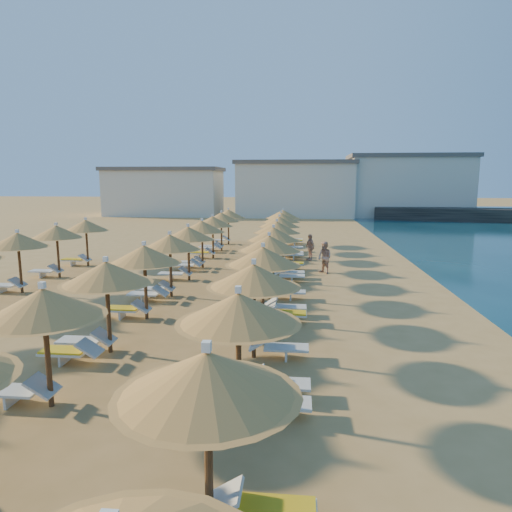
# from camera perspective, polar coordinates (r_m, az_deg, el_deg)

# --- Properties ---
(ground) EXTENTS (220.00, 220.00, 0.00)m
(ground) POSITION_cam_1_polar(r_m,az_deg,el_deg) (18.19, -5.27, -6.07)
(ground) COLOR tan
(ground) RESTS_ON ground
(jetty) EXTENTS (30.21, 9.66, 1.50)m
(jetty) POSITION_cam_1_polar(r_m,az_deg,el_deg) (60.58, 28.99, 4.45)
(jetty) COLOR black
(jetty) RESTS_ON ground
(hotel_blocks) EXTENTS (48.24, 9.48, 8.10)m
(hotel_blocks) POSITION_cam_1_polar(r_m,az_deg,el_deg) (61.95, 5.07, 8.43)
(hotel_blocks) COLOR beige
(hotel_blocks) RESTS_ON ground
(parasol_row_east) EXTENTS (2.58, 34.23, 2.78)m
(parasol_row_east) POSITION_cam_1_polar(r_m,az_deg,el_deg) (18.53, 1.65, 1.45)
(parasol_row_east) COLOR brown
(parasol_row_east) RESTS_ON ground
(parasol_row_west) EXTENTS (2.58, 34.23, 2.78)m
(parasol_row_west) POSITION_cam_1_polar(r_m,az_deg,el_deg) (19.24, -10.72, 1.59)
(parasol_row_west) COLOR brown
(parasol_row_west) RESTS_ON ground
(loungers) EXTENTS (13.82, 33.17, 0.66)m
(loungers) POSITION_cam_1_polar(r_m,az_deg,el_deg) (19.18, -8.94, -4.26)
(loungers) COLOR silver
(loungers) RESTS_ON ground
(beachgoer_b) EXTENTS (1.02, 1.04, 1.69)m
(beachgoer_b) POSITION_cam_1_polar(r_m,az_deg,el_deg) (24.14, 8.57, -0.19)
(beachgoer_b) COLOR tan
(beachgoer_b) RESTS_ON ground
(beachgoer_c) EXTENTS (0.77, 1.01, 1.60)m
(beachgoer_c) POSITION_cam_1_polar(r_m,az_deg,el_deg) (27.99, 6.76, 1.10)
(beachgoer_c) COLOR tan
(beachgoer_c) RESTS_ON ground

